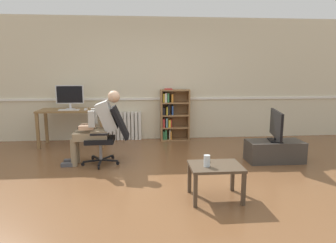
# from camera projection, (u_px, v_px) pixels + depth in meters

# --- Properties ---
(ground_plane) EXTENTS (18.00, 18.00, 0.00)m
(ground_plane) POSITION_uv_depth(u_px,v_px,m) (163.00, 180.00, 4.20)
(ground_plane) COLOR brown
(back_wall) EXTENTS (12.00, 0.13, 2.70)m
(back_wall) POSITION_uv_depth(u_px,v_px,m) (154.00, 80.00, 6.57)
(back_wall) COLOR beige
(back_wall) RESTS_ON ground_plane
(computer_desk) EXTENTS (1.33, 0.61, 0.76)m
(computer_desk) POSITION_uv_depth(u_px,v_px,m) (72.00, 115.00, 6.05)
(computer_desk) COLOR olive
(computer_desk) RESTS_ON ground_plane
(imac_monitor) EXTENTS (0.56, 0.14, 0.49)m
(imac_monitor) POSITION_uv_depth(u_px,v_px,m) (70.00, 95.00, 6.05)
(imac_monitor) COLOR silver
(imac_monitor) RESTS_ON computer_desk
(keyboard) EXTENTS (0.41, 0.12, 0.02)m
(keyboard) POSITION_uv_depth(u_px,v_px,m) (69.00, 110.00, 5.89)
(keyboard) COLOR white
(keyboard) RESTS_ON computer_desk
(computer_mouse) EXTENTS (0.06, 0.10, 0.03)m
(computer_mouse) POSITION_uv_depth(u_px,v_px,m) (86.00, 109.00, 5.94)
(computer_mouse) COLOR white
(computer_mouse) RESTS_ON computer_desk
(bookshelf) EXTENTS (0.64, 0.29, 1.16)m
(bookshelf) POSITION_uv_depth(u_px,v_px,m) (173.00, 115.00, 6.53)
(bookshelf) COLOR olive
(bookshelf) RESTS_ON ground_plane
(radiator) EXTENTS (0.80, 0.08, 0.63)m
(radiator) POSITION_uv_depth(u_px,v_px,m) (123.00, 126.00, 6.58)
(radiator) COLOR white
(radiator) RESTS_ON ground_plane
(office_chair) EXTENTS (0.80, 0.61, 0.97)m
(office_chair) POSITION_uv_depth(u_px,v_px,m) (109.00, 133.00, 4.85)
(office_chair) COLOR black
(office_chair) RESTS_ON ground_plane
(person_seated) EXTENTS (0.98, 0.40, 1.23)m
(person_seated) POSITION_uv_depth(u_px,v_px,m) (98.00, 126.00, 4.81)
(person_seated) COLOR #937F60
(person_seated) RESTS_ON ground_plane
(tv_stand) EXTENTS (0.94, 0.44, 0.36)m
(tv_stand) POSITION_uv_depth(u_px,v_px,m) (274.00, 151.00, 5.02)
(tv_stand) COLOR #3D3833
(tv_stand) RESTS_ON ground_plane
(tv_screen) EXTENTS (0.27, 0.79, 0.52)m
(tv_screen) POSITION_uv_depth(u_px,v_px,m) (276.00, 125.00, 4.94)
(tv_screen) COLOR black
(tv_screen) RESTS_ON tv_stand
(coffee_table) EXTENTS (0.62, 0.48, 0.42)m
(coffee_table) POSITION_uv_depth(u_px,v_px,m) (215.00, 170.00, 3.53)
(coffee_table) COLOR #4C3D2D
(coffee_table) RESTS_ON ground_plane
(drinking_glass) EXTENTS (0.08, 0.08, 0.14)m
(drinking_glass) POSITION_uv_depth(u_px,v_px,m) (207.00, 161.00, 3.45)
(drinking_glass) COLOR silver
(drinking_glass) RESTS_ON coffee_table
(spare_remote) EXTENTS (0.08, 0.15, 0.02)m
(spare_remote) POSITION_uv_depth(u_px,v_px,m) (208.00, 162.00, 3.59)
(spare_remote) COLOR black
(spare_remote) RESTS_ON coffee_table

